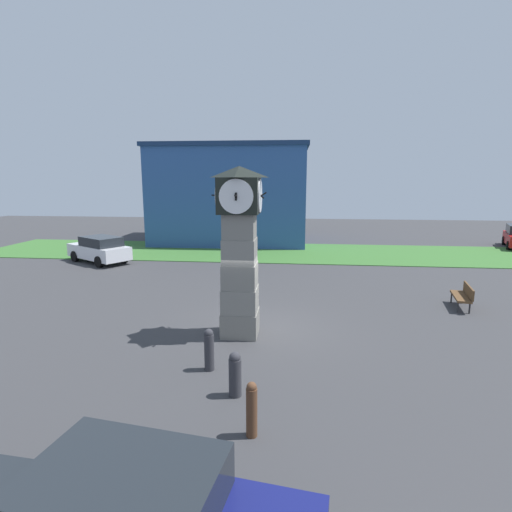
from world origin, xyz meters
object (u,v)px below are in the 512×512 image
bollard_near_tower (252,409)px  bollard_mid_row (235,374)px  clock_tower (240,249)px  bollard_far_row (209,349)px  bench (463,295)px  car_silver_hatch (100,249)px

bollard_near_tower → bollard_mid_row: size_ratio=1.06×
clock_tower → bollard_far_row: bearing=-100.1°
bollard_near_tower → bench: 11.17m
car_silver_hatch → bench: car_silver_hatch is taller
bollard_near_tower → bollard_mid_row: bollard_near_tower is taller
bollard_far_row → car_silver_hatch: car_silver_hatch is taller
bollard_mid_row → car_silver_hatch: size_ratio=0.23×
bollard_far_row → clock_tower: bearing=79.9°
bollard_far_row → bench: size_ratio=0.67×
bollard_near_tower → bollard_far_row: bearing=118.6°
bollard_far_row → bench: (8.54, 6.01, -0.04)m
bollard_near_tower → car_silver_hatch: bearing=125.4°
clock_tower → car_silver_hatch: size_ratio=1.16×
bench → bollard_near_tower: bearing=-129.7°
bollard_near_tower → bench: bearing=50.3°
car_silver_hatch → clock_tower: bearing=-46.0°
bollard_mid_row → bench: bearing=43.1°
bollard_near_tower → bollard_far_row: same height
bollard_mid_row → bollard_far_row: bearing=126.2°
clock_tower → bollard_far_row: (-0.44, -2.49, -2.20)m
car_silver_hatch → bollard_mid_row: bearing=-53.4°
clock_tower → bollard_near_tower: (0.96, -5.07, -2.20)m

